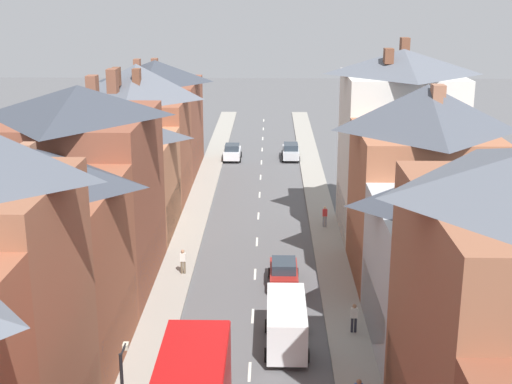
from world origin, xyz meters
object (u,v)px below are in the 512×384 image
(car_near_blue, at_px, (232,152))
(delivery_van, at_px, (286,323))
(pedestrian_far_left, at_px, (183,260))
(pedestrian_mid_right, at_px, (354,317))
(car_parked_left_a, at_px, (291,151))
(pedestrian_far_right, at_px, (325,215))
(car_near_silver, at_px, (284,273))

(car_near_blue, xyz_separation_m, delivery_van, (4.90, -40.49, 0.49))
(delivery_van, relative_size, pedestrian_far_left, 3.23)
(pedestrian_mid_right, height_order, pedestrian_far_left, same)
(car_parked_left_a, height_order, pedestrian_mid_right, pedestrian_mid_right)
(pedestrian_mid_right, relative_size, pedestrian_far_left, 1.00)
(car_near_blue, distance_m, car_parked_left_a, 6.22)
(car_parked_left_a, bearing_deg, car_near_blue, -175.42)
(delivery_van, relative_size, pedestrian_far_right, 3.23)
(pedestrian_far_right, bearing_deg, delivery_van, -100.09)
(pedestrian_far_right, bearing_deg, pedestrian_mid_right, -88.98)
(pedestrian_far_left, bearing_deg, car_parked_left_a, 76.43)
(pedestrian_far_left, bearing_deg, car_near_blue, 87.29)
(car_near_blue, bearing_deg, car_near_silver, -81.48)
(car_near_silver, distance_m, pedestrian_far_right, 11.28)
(pedestrian_mid_right, distance_m, pedestrian_far_right, 17.18)
(pedestrian_mid_right, xyz_separation_m, pedestrian_far_right, (-0.30, 17.18, 0.00))
(car_near_silver, xyz_separation_m, car_parked_left_a, (1.30, 33.21, 0.03))
(car_near_blue, xyz_separation_m, pedestrian_mid_right, (8.51, -39.11, 0.18))
(car_near_blue, relative_size, pedestrian_mid_right, 2.39)
(car_near_silver, xyz_separation_m, pedestrian_far_left, (-6.38, 1.39, 0.20))
(car_parked_left_a, bearing_deg, pedestrian_mid_right, -86.67)
(car_near_blue, distance_m, car_near_silver, 33.08)
(delivery_van, bearing_deg, pedestrian_far_left, 124.86)
(car_parked_left_a, xyz_separation_m, delivery_van, (-1.30, -40.99, 0.48))
(car_parked_left_a, height_order, pedestrian_far_right, pedestrian_far_right)
(car_near_blue, bearing_deg, car_parked_left_a, 4.58)
(car_near_silver, bearing_deg, pedestrian_far_right, 72.97)
(pedestrian_far_left, xyz_separation_m, pedestrian_far_right, (9.68, 9.40, 0.00))
(car_near_silver, bearing_deg, pedestrian_far_left, 167.75)
(car_near_silver, relative_size, delivery_van, 0.74)
(car_near_silver, xyz_separation_m, delivery_van, (0.00, -7.78, 0.51))
(car_near_silver, bearing_deg, delivery_van, -90.00)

